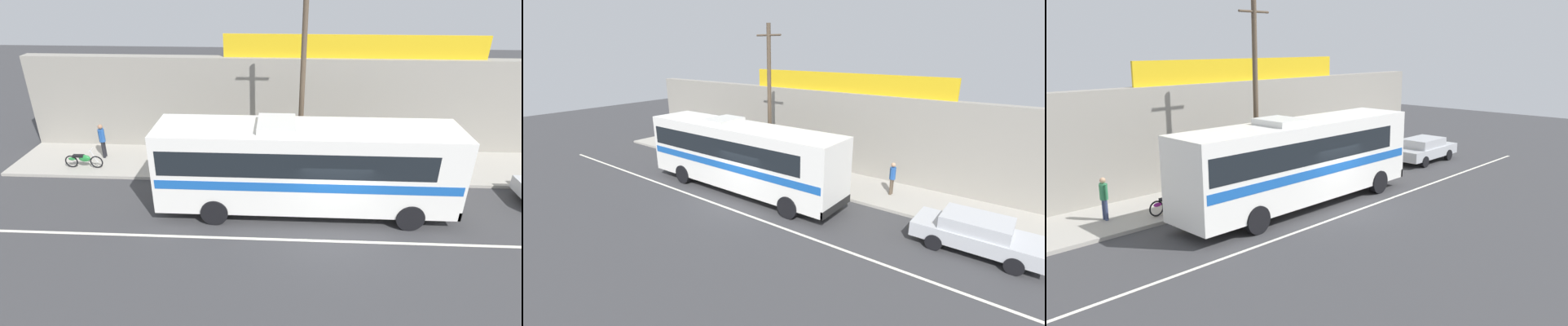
{
  "view_description": "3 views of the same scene",
  "coord_description": "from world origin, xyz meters",
  "views": [
    {
      "loc": [
        -2.02,
        -13.04,
        9.14
      ],
      "look_at": [
        -2.79,
        1.89,
        1.74
      ],
      "focal_mm": 28.61,
      "sensor_mm": 36.0,
      "label": 1
    },
    {
      "loc": [
        11.45,
        -11.63,
        7.3
      ],
      "look_at": [
        1.95,
        0.99,
        2.19
      ],
      "focal_mm": 24.7,
      "sensor_mm": 36.0,
      "label": 2
    },
    {
      "loc": [
        -16.21,
        -13.36,
        6.54
      ],
      "look_at": [
        -0.03,
        1.83,
        1.59
      ],
      "focal_mm": 36.46,
      "sensor_mm": 36.0,
      "label": 3
    }
  ],
  "objects": [
    {
      "name": "ground_plane",
      "position": [
        0.0,
        0.0,
        0.0
      ],
      "size": [
        70.0,
        70.0,
        0.0
      ],
      "primitive_type": "plane",
      "color": "#3A3A3D"
    },
    {
      "name": "pedestrian_by_curb",
      "position": [
        -7.6,
        5.1,
        1.09
      ],
      "size": [
        0.3,
        0.48,
        1.64
      ],
      "color": "navy",
      "rests_on": "sidewalk_slab"
    },
    {
      "name": "pedestrian_far_right",
      "position": [
        5.62,
        5.21,
        1.12
      ],
      "size": [
        0.3,
        0.48,
        1.68
      ],
      "color": "brown",
      "rests_on": "sidewalk_slab"
    },
    {
      "name": "motorcycle_orange",
      "position": [
        -5.43,
        4.07,
        0.57
      ],
      "size": [
        1.95,
        0.56,
        0.94
      ],
      "color": "black",
      "rests_on": "sidewalk_slab"
    },
    {
      "name": "road_center_stripe",
      "position": [
        0.0,
        -0.8,
        0.0
      ],
      "size": [
        30.0,
        0.14,
        0.01
      ],
      "primitive_type": "cube",
      "color": "silver",
      "rests_on": "ground_plane"
    },
    {
      "name": "utility_pole",
      "position": [
        -1.17,
        3.79,
        4.46
      ],
      "size": [
        1.6,
        0.22,
        8.36
      ],
      "color": "brown",
      "rests_on": "sidewalk_slab"
    },
    {
      "name": "sidewalk_slab",
      "position": [
        0.0,
        5.2,
        0.07
      ],
      "size": [
        30.0,
        3.6,
        0.14
      ],
      "primitive_type": "cube",
      "color": "#A8A399",
      "rests_on": "ground_plane"
    },
    {
      "name": "parked_car",
      "position": [
        10.06,
        2.13,
        0.74
      ],
      "size": [
        4.49,
        1.88,
        1.37
      ],
      "color": "#B7BABF",
      "rests_on": "ground_plane"
    },
    {
      "name": "intercity_bus",
      "position": [
        -1.12,
        1.27,
        2.07
      ],
      "size": [
        11.4,
        2.61,
        3.78
      ],
      "color": "white",
      "rests_on": "ground_plane"
    },
    {
      "name": "storefront_billboard",
      "position": [
        1.41,
        7.35,
        5.35
      ],
      "size": [
        12.59,
        0.12,
        1.1
      ],
      "primitive_type": "cube",
      "color": "gold",
      "rests_on": "storefront_facade"
    },
    {
      "name": "storefront_facade",
      "position": [
        0.0,
        7.35,
        2.4
      ],
      "size": [
        30.0,
        0.7,
        4.8
      ],
      "primitive_type": "cube",
      "color": "gray",
      "rests_on": "ground_plane"
    }
  ]
}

